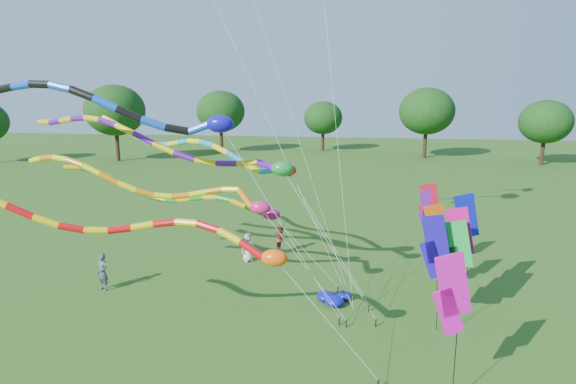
# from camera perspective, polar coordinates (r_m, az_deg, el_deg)

# --- Properties ---
(ground) EXTENTS (160.00, 160.00, 0.00)m
(ground) POSITION_cam_1_polar(r_m,az_deg,el_deg) (16.88, -1.57, -19.90)
(ground) COLOR #265316
(ground) RESTS_ON ground
(tree_ring) EXTENTS (115.85, 113.30, 9.70)m
(tree_ring) POSITION_cam_1_polar(r_m,az_deg,el_deg) (21.20, -14.45, 2.45)
(tree_ring) COLOR #382314
(tree_ring) RESTS_ON ground
(tube_kite_red) EXTENTS (13.64, 1.19, 6.68)m
(tube_kite_red) POSITION_cam_1_polar(r_m,az_deg,el_deg) (15.58, -16.28, -4.37)
(tube_kite_red) COLOR black
(tube_kite_red) RESTS_ON ground
(tube_kite_orange) EXTENTS (13.12, 1.18, 6.88)m
(tube_kite_orange) POSITION_cam_1_polar(r_m,az_deg,el_deg) (19.56, -13.61, 0.43)
(tube_kite_orange) COLOR black
(tube_kite_orange) RESTS_ON ground
(tube_kite_purple) EXTENTS (15.87, 3.97, 8.47)m
(tube_kite_purple) POSITION_cam_1_polar(r_m,az_deg,el_deg) (20.82, -13.36, 5.35)
(tube_kite_purple) COLOR black
(tube_kite_purple) RESTS_ON ground
(tube_kite_blue) EXTENTS (16.27, 1.16, 9.96)m
(tube_kite_blue) POSITION_cam_1_polar(r_m,az_deg,el_deg) (19.35, -20.90, 9.41)
(tube_kite_blue) COLOR black
(tube_kite_blue) RESTS_ON ground
(tube_kite_cyan) EXTENTS (13.54, 4.91, 8.13)m
(tube_kite_cyan) POSITION_cam_1_polar(r_m,az_deg,el_deg) (22.27, -9.58, 4.84)
(tube_kite_cyan) COLOR black
(tube_kite_cyan) RESTS_ON ground
(tube_kite_green) EXTENTS (12.71, 1.36, 6.04)m
(tube_kite_green) POSITION_cam_1_polar(r_m,az_deg,el_deg) (22.34, -11.19, -0.69)
(tube_kite_green) COLOR black
(tube_kite_green) RESTS_ON ground
(banner_pole_magenta_b) EXTENTS (1.15, 0.34, 4.70)m
(banner_pole_magenta_b) POSITION_cam_1_polar(r_m,az_deg,el_deg) (19.30, 19.55, -5.25)
(banner_pole_magenta_b) COLOR black
(banner_pole_magenta_b) RESTS_ON ground
(banner_pole_red) EXTENTS (1.16, 0.29, 4.63)m
(banner_pole_red) POSITION_cam_1_polar(r_m,az_deg,el_deg) (24.24, 16.40, -1.77)
(banner_pole_red) COLOR black
(banner_pole_red) RESTS_ON ground
(banner_pole_violet) EXTENTS (1.14, 0.38, 4.35)m
(banner_pole_violet) POSITION_cam_1_polar(r_m,az_deg,el_deg) (24.30, 16.36, -2.40)
(banner_pole_violet) COLOR black
(banner_pole_violet) RESTS_ON ground
(banner_pole_blue_a) EXTENTS (1.15, 0.36, 4.53)m
(banner_pole_blue_a) POSITION_cam_1_polar(r_m,az_deg,el_deg) (18.61, 17.00, -6.25)
(banner_pole_blue_a) COLOR black
(banner_pole_blue_a) RESTS_ON ground
(banner_pole_green) EXTENTS (1.16, 0.28, 4.27)m
(banner_pole_green) POSITION_cam_1_polar(r_m,az_deg,el_deg) (19.13, 19.42, -6.71)
(banner_pole_green) COLOR black
(banner_pole_green) RESTS_ON ground
(banner_pole_orange) EXTENTS (1.16, 0.25, 4.22)m
(banner_pole_orange) POSITION_cam_1_polar(r_m,az_deg,el_deg) (21.66, 17.03, -4.54)
(banner_pole_orange) COLOR black
(banner_pole_orange) RESTS_ON ground
(banner_pole_blue_b) EXTENTS (1.16, 0.27, 4.90)m
(banner_pole_blue_b) POSITION_cam_1_polar(r_m,az_deg,el_deg) (20.85, 20.26, -3.47)
(banner_pole_blue_b) COLOR black
(banner_pole_blue_b) RESTS_ON ground
(banner_pole_magenta_a) EXTENTS (1.15, 0.35, 4.62)m
(banner_pole_magenta_a) POSITION_cam_1_polar(r_m,az_deg,el_deg) (14.33, 18.81, -11.49)
(banner_pole_magenta_a) COLOR black
(banner_pole_magenta_a) RESTS_ON ground
(blue_nylon_heap) EXTENTS (1.50, 1.25, 0.43)m
(blue_nylon_heap) POSITION_cam_1_polar(r_m,az_deg,el_deg) (21.34, 5.40, -12.19)
(blue_nylon_heap) COLOR #0C12A1
(blue_nylon_heap) RESTS_ON ground
(person_a) EXTENTS (0.91, 0.84, 1.57)m
(person_a) POSITION_cam_1_polar(r_m,az_deg,el_deg) (25.72, -4.74, -6.52)
(person_a) COLOR beige
(person_a) RESTS_ON ground
(person_b) EXTENTS (0.74, 0.63, 1.73)m
(person_b) POSITION_cam_1_polar(r_m,az_deg,el_deg) (23.58, -21.13, -8.84)
(person_b) COLOR #424E5C
(person_b) RESTS_ON ground
(person_c) EXTENTS (0.80, 0.93, 1.66)m
(person_c) POSITION_cam_1_polar(r_m,az_deg,el_deg) (26.82, -0.83, -5.59)
(person_c) COLOR maroon
(person_c) RESTS_ON ground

